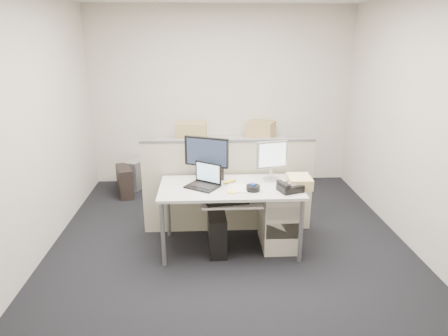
{
  "coord_description": "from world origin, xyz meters",
  "views": [
    {
      "loc": [
        -0.27,
        -3.94,
        2.23
      ],
      "look_at": [
        -0.06,
        0.15,
        0.88
      ],
      "focal_mm": 32.0,
      "sensor_mm": 36.0,
      "label": 1
    }
  ],
  "objects": [
    {
      "name": "trackball",
      "position": [
        0.22,
        -0.14,
        0.76
      ],
      "size": [
        0.18,
        0.18,
        0.06
      ],
      "primitive_type": "cylinder",
      "rotation": [
        0.0,
        0.0,
        -0.36
      ],
      "color": "black",
      "rests_on": "desk"
    },
    {
      "name": "banana",
      "position": [
        0.0,
        0.1,
        0.75
      ],
      "size": [
        0.18,
        0.14,
        0.04
      ],
      "primitive_type": "ellipsoid",
      "rotation": [
        0.0,
        0.0,
        0.59
      ],
      "color": "gold",
      "rests_on": "desk"
    },
    {
      "name": "wall_right",
      "position": [
        2.0,
        0.0,
        1.35
      ],
      "size": [
        0.02,
        4.5,
        2.7
      ],
      "primitive_type": "cube",
      "color": "#BDB4A5",
      "rests_on": "ground"
    },
    {
      "name": "wall_front",
      "position": [
        0.0,
        -2.25,
        1.35
      ],
      "size": [
        4.0,
        0.02,
        2.7
      ],
      "primitive_type": "cube",
      "color": "#BDB4A5",
      "rests_on": "ground"
    },
    {
      "name": "monitor_main",
      "position": [
        -0.25,
        0.18,
        0.98
      ],
      "size": [
        0.53,
        0.36,
        0.49
      ],
      "primitive_type": "cube",
      "rotation": [
        0.0,
        0.0,
        -0.39
      ],
      "color": "black",
      "rests_on": "desk"
    },
    {
      "name": "back_counter",
      "position": [
        0.0,
        1.93,
        0.36
      ],
      "size": [
        2.0,
        0.6,
        0.72
      ],
      "primitive_type": "cube",
      "color": "#B7B39F",
      "rests_on": "floor"
    },
    {
      "name": "floor",
      "position": [
        0.0,
        0.0,
        -0.01
      ],
      "size": [
        4.0,
        4.5,
        0.01
      ],
      "primitive_type": "cube",
      "color": "black",
      "rests_on": "ground"
    },
    {
      "name": "desk_phone",
      "position": [
        0.6,
        -0.17,
        0.77
      ],
      "size": [
        0.28,
        0.25,
        0.07
      ],
      "primitive_type": "cube",
      "rotation": [
        0.0,
        0.0,
        0.33
      ],
      "color": "black",
      "rests_on": "desk"
    },
    {
      "name": "manila_folders",
      "position": [
        0.72,
        -0.05,
        0.79
      ],
      "size": [
        0.24,
        0.31,
        0.11
      ],
      "primitive_type": "cube",
      "rotation": [
        0.0,
        0.0,
        -0.02
      ],
      "color": "beige",
      "rests_on": "desk"
    },
    {
      "name": "monitor_small",
      "position": [
        0.46,
        0.18,
        0.95
      ],
      "size": [
        0.39,
        0.26,
        0.43
      ],
      "primitive_type": "cube",
      "rotation": [
        0.0,
        0.0,
        0.25
      ],
      "color": "#B7B7BC",
      "rests_on": "desk"
    },
    {
      "name": "drawer_pedestal",
      "position": [
        0.55,
        0.05,
        0.33
      ],
      "size": [
        0.4,
        0.55,
        0.65
      ],
      "primitive_type": "cube",
      "color": "#B7B39F",
      "rests_on": "floor"
    },
    {
      "name": "keyboard",
      "position": [
        -0.05,
        -0.22,
        0.64
      ],
      "size": [
        0.45,
        0.23,
        0.02
      ],
      "primitive_type": "cube",
      "rotation": [
        0.0,
        0.0,
        0.18
      ],
      "color": "black",
      "rests_on": "keyboard_tray"
    },
    {
      "name": "red_binder",
      "position": [
        -0.55,
        1.9,
        0.86
      ],
      "size": [
        0.18,
        0.29,
        0.27
      ],
      "primitive_type": "cube",
      "rotation": [
        0.0,
        0.0,
        0.41
      ],
      "color": "#AD1822",
      "rests_on": "back_counter"
    },
    {
      "name": "wall_back",
      "position": [
        0.0,
        2.25,
        1.35
      ],
      "size": [
        4.0,
        0.02,
        2.7
      ],
      "primitive_type": "cube",
      "color": "#BDB4A5",
      "rests_on": "ground"
    },
    {
      "name": "cardboard_box_right",
      "position": [
        0.6,
        2.05,
        0.86
      ],
      "size": [
        0.49,
        0.44,
        0.28
      ],
      "primitive_type": "cube",
      "rotation": [
        0.0,
        0.0,
        -0.45
      ],
      "color": "tan",
      "rests_on": "back_counter"
    },
    {
      "name": "pc_tower_desk",
      "position": [
        -0.15,
        -0.05,
        0.22
      ],
      "size": [
        0.2,
        0.47,
        0.43
      ],
      "primitive_type": "cube",
      "rotation": [
        0.0,
        0.0,
        0.03
      ],
      "color": "black",
      "rests_on": "floor"
    },
    {
      "name": "travel_mug",
      "position": [
        -0.1,
        0.22,
        0.82
      ],
      "size": [
        0.09,
        0.09,
        0.18
      ],
      "primitive_type": "cylinder",
      "rotation": [
        0.0,
        0.0,
        -0.08
      ],
      "color": "black",
      "rests_on": "desk"
    },
    {
      "name": "cellphone",
      "position": [
        -0.15,
        0.05,
        0.74
      ],
      "size": [
        0.08,
        0.11,
        0.01
      ],
      "primitive_type": "cube",
      "rotation": [
        0.0,
        0.0,
        -0.3
      ],
      "color": "black",
      "rests_on": "desk"
    },
    {
      "name": "cubicle_partition",
      "position": [
        0.0,
        0.45,
        0.55
      ],
      "size": [
        2.0,
        0.06,
        1.1
      ],
      "primitive_type": "cube",
      "color": "#ADA98A",
      "rests_on": "floor"
    },
    {
      "name": "pc_tower_spare_dark",
      "position": [
        -1.45,
        1.63,
        0.22
      ],
      "size": [
        0.32,
        0.5,
        0.43
      ],
      "primitive_type": "cube",
      "rotation": [
        0.0,
        0.0,
        0.32
      ],
      "color": "black",
      "rests_on": "floor"
    },
    {
      "name": "keyboard_tray",
      "position": [
        0.0,
        -0.18,
        0.62
      ],
      "size": [
        0.62,
        0.32,
        0.02
      ],
      "primitive_type": "cube",
      "color": "beige",
      "rests_on": "desk"
    },
    {
      "name": "laptop",
      "position": [
        -0.3,
        -0.02,
        0.85
      ],
      "size": [
        0.4,
        0.38,
        0.24
      ],
      "primitive_type": "cube",
      "rotation": [
        0.0,
        0.0,
        -0.59
      ],
      "color": "black",
      "rests_on": "desk"
    },
    {
      "name": "wall_left",
      "position": [
        -2.0,
        0.0,
        1.35
      ],
      "size": [
        0.02,
        4.5,
        2.7
      ],
      "primitive_type": "cube",
      "color": "#BDB4A5",
      "rests_on": "ground"
    },
    {
      "name": "paper_stack",
      "position": [
        0.07,
        -0.08,
        0.74
      ],
      "size": [
        0.22,
        0.27,
        0.01
      ],
      "primitive_type": "cube",
      "rotation": [
        0.0,
        0.0,
        -0.1
      ],
      "color": "silver",
      "rests_on": "desk"
    },
    {
      "name": "cardboard_box_left",
      "position": [
        -0.46,
        1.81,
        0.89
      ],
      "size": [
        0.46,
        0.35,
        0.33
      ],
      "primitive_type": "cube",
      "rotation": [
        0.0,
        0.0,
        -0.05
      ],
      "color": "tan",
      "rests_on": "back_counter"
    },
    {
      "name": "sticky_pad",
      "position": [
        0.01,
        -0.18,
        0.74
      ],
      "size": [
        0.11,
        0.11,
        0.01
      ],
      "primitive_type": "cube",
      "rotation": [
        0.0,
        0.0,
        -0.29
      ],
      "color": "#F6D450",
      "rests_on": "desk"
    },
    {
      "name": "desk",
      "position": [
        0.0,
        0.0,
        0.66
      ],
      "size": [
        1.5,
        0.75,
        0.73
      ],
      "color": "beige",
      "rests_on": "floor"
    },
    {
      "name": "pc_tower_spare_silver",
      "position": [
        -1.3,
        2.01,
        0.22
      ],
      "size": [
        0.35,
        0.51,
        0.44
      ],
      "primitive_type": "cube",
      "rotation": [
        0.0,
        0.0,
        -0.39
      ],
      "color": "#B7B7BC",
      "rests_on": "floor"
    }
  ]
}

